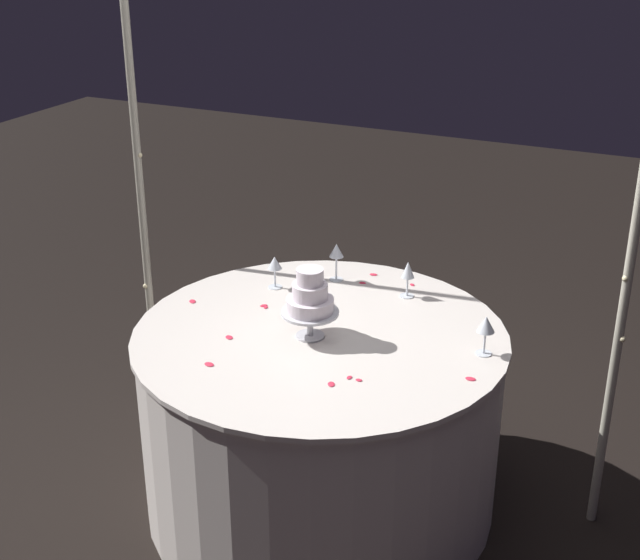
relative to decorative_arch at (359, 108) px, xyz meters
The scene contains 20 objects.
ground_plane 1.62m from the decorative_arch, 90.00° to the right, with size 12.00×12.00×0.00m, color black.
decorative_arch is the anchor object (origin of this frame).
main_table 1.24m from the decorative_arch, 90.00° to the right, with size 1.45×1.45×0.79m.
tiered_cake 0.75m from the decorative_arch, 92.74° to the right, with size 0.22×0.22×0.28m.
wine_glass_0 0.72m from the decorative_arch, 28.38° to the left, with size 0.06×0.06×0.16m.
wine_glass_1 0.96m from the decorative_arch, 22.40° to the right, with size 0.07×0.07×0.15m.
wine_glass_2 0.78m from the decorative_arch, behind, with size 0.06×0.06×0.14m.
wine_glass_3 0.70m from the decorative_arch, 137.91° to the left, with size 0.06×0.06×0.17m.
rose_petal_0 1.07m from the decorative_arch, 73.82° to the right, with size 0.04×0.02×0.00m, color #E02D47.
rose_petal_1 0.89m from the decorative_arch, 142.82° to the right, with size 0.03×0.02×0.00m, color #E02D47.
rose_petal_2 0.81m from the decorative_arch, 101.13° to the left, with size 0.03×0.02×0.00m, color #E02D47.
rose_petal_3 0.88m from the decorative_arch, 139.99° to the right, with size 0.02×0.02×0.00m, color #E02D47.
rose_petal_4 1.11m from the decorative_arch, 35.96° to the right, with size 0.04×0.03×0.00m, color #E02D47.
rose_petal_5 1.01m from the decorative_arch, 118.73° to the right, with size 0.04×0.03×0.00m, color #E02D47.
rose_petal_6 1.04m from the decorative_arch, 69.00° to the right, with size 0.03×0.02×0.00m, color #E02D47.
rose_petal_7 0.84m from the decorative_arch, 94.58° to the left, with size 0.04×0.02×0.00m, color #E02D47.
rose_petal_8 0.85m from the decorative_arch, 52.00° to the left, with size 0.03×0.02×0.00m, color #E02D47.
rose_petal_9 1.05m from the decorative_arch, 66.16° to the right, with size 0.02×0.02×0.00m, color #E02D47.
rose_petal_10 1.12m from the decorative_arch, 108.71° to the right, with size 0.04×0.03×0.00m, color #E02D47.
rose_petal_11 1.05m from the decorative_arch, 151.61° to the right, with size 0.04×0.03×0.00m, color #E02D47.
Camera 1 is at (1.28, -2.74, 2.34)m, focal length 49.53 mm.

